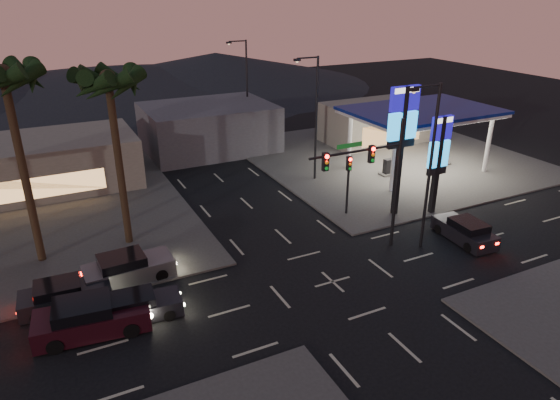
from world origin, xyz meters
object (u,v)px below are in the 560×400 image
gas_station (422,113)px  traffic_signal_mast (374,170)px  pylon_sign_short (439,150)px  car_lane_b_front (128,269)px  pylon_sign_tall (402,126)px  car_lane_a_front (139,307)px  suv_station (465,231)px  car_lane_b_mid (64,296)px  car_lane_a_mid (90,318)px

gas_station → traffic_signal_mast: bearing=-140.7°
pylon_sign_short → car_lane_b_front: pylon_sign_short is taller
traffic_signal_mast → pylon_sign_tall: bearing=36.5°
traffic_signal_mast → car_lane_a_front: bearing=-177.9°
pylon_sign_tall → suv_station: size_ratio=2.05×
gas_station → car_lane_b_mid: (-29.19, -8.01, -4.41)m
pylon_sign_short → car_lane_b_front: bearing=178.3°
suv_station → pylon_sign_tall: bearing=106.3°
car_lane_a_front → car_lane_a_mid: (-2.20, -0.15, 0.17)m
gas_station → car_lane_b_mid: size_ratio=2.72×
pylon_sign_tall → car_lane_b_front: pylon_sign_tall is taller
suv_station → car_lane_b_mid: bearing=171.2°
pylon_sign_tall → traffic_signal_mast: size_ratio=1.12×
pylon_sign_tall → car_lane_a_front: (-18.57, -4.02, -5.78)m
car_lane_b_front → suv_station: size_ratio=1.12×
pylon_sign_tall → car_lane_b_mid: (-21.69, -1.51, -5.73)m
car_lane_a_front → car_lane_b_front: car_lane_b_front is taller
car_lane_a_front → car_lane_a_mid: car_lane_a_mid is taller
car_lane_a_mid → gas_station: bearing=20.7°
pylon_sign_tall → pylon_sign_short: pylon_sign_tall is taller
gas_station → car_lane_a_mid: (-28.27, -10.67, -4.29)m
pylon_sign_tall → car_lane_b_front: size_ratio=1.83×
pylon_sign_tall → car_lane_a_mid: pylon_sign_tall is taller
gas_station → traffic_signal_mast: (-12.24, -10.01, 0.15)m
pylon_sign_short → car_lane_a_mid: 23.80m
pylon_sign_short → traffic_signal_mast: (-7.24, -2.51, 0.57)m
car_lane_b_front → car_lane_b_mid: car_lane_b_front is taller
car_lane_a_front → car_lane_b_front: (0.18, 3.63, 0.12)m
car_lane_a_front → car_lane_b_mid: car_lane_b_mid is taller
traffic_signal_mast → car_lane_a_front: traffic_signal_mast is taller
traffic_signal_mast → car_lane_b_mid: size_ratio=1.78×
gas_station → suv_station: 13.79m
car_lane_a_mid → suv_station: car_lane_a_mid is taller
car_lane_a_front → suv_station: 20.09m
pylon_sign_short → car_lane_a_front: 21.66m
gas_station → car_lane_a_mid: gas_station is taller
gas_station → pylon_sign_tall: 10.01m
traffic_signal_mast → car_lane_b_mid: (-16.95, 2.01, -4.56)m
car_lane_b_front → suv_station: (19.88, -4.71, -0.07)m
pylon_sign_short → car_lane_b_mid: (-24.19, -0.51, -3.99)m
pylon_sign_tall → gas_station: bearing=40.9°
car_lane_a_front → car_lane_a_mid: size_ratio=0.78×
traffic_signal_mast → car_lane_a_mid: traffic_signal_mast is taller
pylon_sign_short → car_lane_a_mid: size_ratio=1.30×
gas_station → pylon_sign_short: size_ratio=1.74×
pylon_sign_short → traffic_signal_mast: bearing=-160.9°
car_lane_b_front → pylon_sign_short: bearing=-1.7°
traffic_signal_mast → car_lane_b_front: traffic_signal_mast is taller
pylon_sign_tall → traffic_signal_mast: pylon_sign_tall is taller
traffic_signal_mast → car_lane_a_mid: bearing=-177.6°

